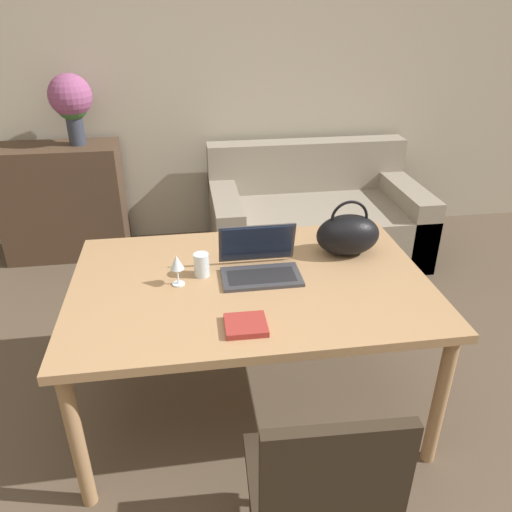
# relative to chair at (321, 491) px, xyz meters

# --- Properties ---
(ground_plane) EXTENTS (14.00, 14.00, 0.00)m
(ground_plane) POSITION_rel_chair_xyz_m (-0.20, 0.35, -0.49)
(ground_plane) COLOR brown
(wall_back) EXTENTS (10.00, 0.06, 2.70)m
(wall_back) POSITION_rel_chair_xyz_m (-0.20, 3.07, 0.86)
(wall_back) COLOR #BCB29E
(wall_back) RESTS_ON ground_plane
(dining_table) EXTENTS (1.60, 1.07, 0.72)m
(dining_table) POSITION_rel_chair_xyz_m (-0.09, 0.92, 0.17)
(dining_table) COLOR #A87F56
(dining_table) RESTS_ON ground_plane
(chair) EXTENTS (0.46, 0.46, 0.89)m
(chair) POSITION_rel_chair_xyz_m (0.00, 0.00, 0.00)
(chair) COLOR #2D2319
(chair) RESTS_ON ground_plane
(couch) EXTENTS (1.61, 0.95, 0.82)m
(couch) POSITION_rel_chair_xyz_m (0.63, 2.54, -0.21)
(couch) COLOR gray
(couch) RESTS_ON ground_plane
(sideboard) EXTENTS (0.90, 0.40, 0.88)m
(sideboard) POSITION_rel_chair_xyz_m (-1.30, 2.79, -0.05)
(sideboard) COLOR #4C3828
(sideboard) RESTS_ON ground_plane
(laptop) EXTENTS (0.36, 0.27, 0.21)m
(laptop) POSITION_rel_chair_xyz_m (-0.04, 0.99, 0.29)
(laptop) COLOR #38383D
(laptop) RESTS_ON dining_table
(drinking_glass) EXTENTS (0.07, 0.07, 0.11)m
(drinking_glass) POSITION_rel_chair_xyz_m (-0.31, 1.00, 0.29)
(drinking_glass) COLOR silver
(drinking_glass) RESTS_ON dining_table
(wine_glass) EXTENTS (0.06, 0.06, 0.14)m
(wine_glass) POSITION_rel_chair_xyz_m (-0.41, 0.93, 0.34)
(wine_glass) COLOR silver
(wine_glass) RESTS_ON dining_table
(handbag) EXTENTS (0.31, 0.20, 0.28)m
(handbag) POSITION_rel_chair_xyz_m (0.41, 1.11, 0.34)
(handbag) COLOR black
(handbag) RESTS_ON dining_table
(flower_vase) EXTENTS (0.30, 0.30, 0.50)m
(flower_vase) POSITION_rel_chair_xyz_m (-1.12, 2.80, 0.70)
(flower_vase) COLOR #333847
(flower_vase) RESTS_ON sideboard
(book) EXTENTS (0.16, 0.15, 0.02)m
(book) POSITION_rel_chair_xyz_m (-0.16, 0.57, 0.24)
(book) COLOR maroon
(book) RESTS_ON dining_table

